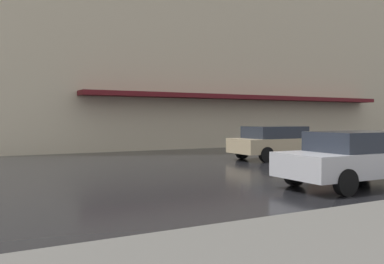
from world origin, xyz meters
The scene contains 2 objects.
car_champagne centered at (5.50, -16.90, 0.76)m, with size 1.85×4.10×1.41m.
car_silver centered at (-1.00, -14.07, 0.76)m, with size 1.85×4.10×1.41m.
Camera 1 is at (-8.30, -5.38, 1.75)m, focal length 38.66 mm.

